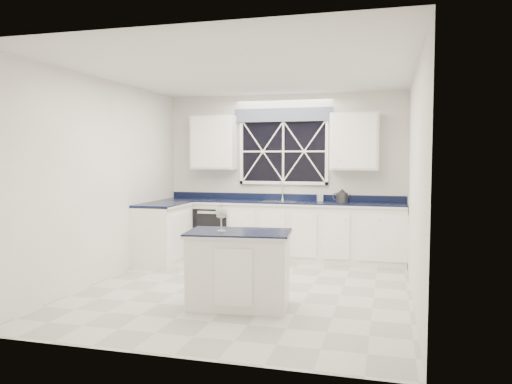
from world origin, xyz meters
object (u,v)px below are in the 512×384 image
(dishwasher, at_px, (216,231))
(wine_glass, at_px, (221,213))
(faucet, at_px, (282,191))
(kettle, at_px, (342,196))
(soap_bottle, at_px, (320,195))
(island, at_px, (239,269))

(dishwasher, xyz_separation_m, wine_glass, (1.04, -2.73, 0.63))
(faucet, distance_m, wine_glass, 2.93)
(kettle, relative_size, wine_glass, 1.01)
(wine_glass, bearing_deg, soap_bottle, 76.40)
(island, bearing_deg, faucet, 85.90)
(wine_glass, bearing_deg, kettle, 69.30)
(faucet, relative_size, soap_bottle, 1.59)
(island, bearing_deg, soap_bottle, 73.26)
(dishwasher, xyz_separation_m, soap_bottle, (1.73, 0.15, 0.63))
(island, xyz_separation_m, wine_glass, (-0.19, -0.05, 0.62))
(faucet, bearing_deg, island, -87.53)
(faucet, xyz_separation_m, kettle, (0.99, -0.13, -0.06))
(island, height_order, soap_bottle, soap_bottle)
(dishwasher, relative_size, island, 0.69)
(kettle, xyz_separation_m, soap_bottle, (-0.36, 0.09, -0.00))
(wine_glass, height_order, soap_bottle, wine_glass)
(island, relative_size, wine_glass, 4.05)
(kettle, bearing_deg, faucet, -172.99)
(faucet, distance_m, soap_bottle, 0.64)
(island, bearing_deg, kettle, 65.91)
(wine_glass, xyz_separation_m, soap_bottle, (0.70, 2.89, -0.01))
(faucet, height_order, wine_glass, faucet)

